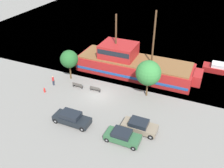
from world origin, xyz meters
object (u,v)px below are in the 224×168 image
at_px(bench_promenade_east, 95,89).
at_px(pedestrian_walking_near, 53,81).
at_px(parked_car_curb_front, 122,136).
at_px(fire_hydrant, 44,90).
at_px(moored_boat_dockside, 221,69).
at_px(parked_car_curb_rear, 72,118).
at_px(bench_promenade_west, 78,85).
at_px(parked_car_curb_mid, 139,126).
at_px(pirate_ship, 132,64).

relative_size(bench_promenade_east, pedestrian_walking_near, 0.98).
relative_size(parked_car_curb_front, fire_hydrant, 5.38).
xyz_separation_m(moored_boat_dockside, parked_car_curb_rear, (-16.53, -22.02, 0.19)).
relative_size(parked_car_curb_front, bench_promenade_east, 2.58).
distance_m(bench_promenade_east, bench_promenade_west, 2.97).
bearing_deg(parked_car_curb_front, parked_car_curb_mid, 63.16).
relative_size(moored_boat_dockside, parked_car_curb_front, 1.48).
bearing_deg(bench_promenade_east, parked_car_curb_rear, -85.28).
xyz_separation_m(bench_promenade_east, pedestrian_walking_near, (-6.89, -1.05, 0.38)).
bearing_deg(moored_boat_dockside, parked_car_curb_front, -112.91).
height_order(bench_promenade_east, pedestrian_walking_near, pedestrian_walking_near).
bearing_deg(moored_boat_dockside, parked_car_curb_rear, -126.90).
bearing_deg(pedestrian_walking_near, bench_promenade_east, 8.63).
xyz_separation_m(bench_promenade_west, pedestrian_walking_near, (-3.93, -0.85, 0.38)).
bearing_deg(parked_car_curb_rear, fire_hydrant, 149.39).
distance_m(moored_boat_dockside, parked_car_curb_front, 24.32).
xyz_separation_m(pirate_ship, parked_car_curb_rear, (-2.60, -15.40, -1.00)).
height_order(parked_car_curb_front, pedestrian_walking_near, pedestrian_walking_near).
xyz_separation_m(parked_car_curb_front, pedestrian_walking_near, (-14.60, 7.16, 0.10)).
distance_m(parked_car_curb_rear, pedestrian_walking_near, 10.13).
relative_size(pirate_ship, parked_car_curb_rear, 4.30).
height_order(parked_car_curb_front, bench_promenade_west, parked_car_curb_front).
bearing_deg(fire_hydrant, moored_boat_dockside, 36.08).
relative_size(bench_promenade_west, pedestrian_walking_near, 1.02).
distance_m(pirate_ship, bench_promenade_west, 10.03).
bearing_deg(parked_car_curb_rear, pirate_ship, 80.43).
bearing_deg(parked_car_curb_mid, parked_car_curb_front, -116.84).
xyz_separation_m(pirate_ship, bench_promenade_west, (-6.20, -7.77, -1.35)).
xyz_separation_m(pirate_ship, moored_boat_dockside, (13.93, 6.62, -1.19)).
relative_size(moored_boat_dockside, bench_promenade_west, 3.71).
height_order(pirate_ship, parked_car_curb_rear, pirate_ship).
height_order(moored_boat_dockside, pedestrian_walking_near, pedestrian_walking_near).
distance_m(fire_hydrant, bench_promenade_east, 7.68).
xyz_separation_m(parked_car_curb_rear, fire_hydrant, (-7.55, 4.47, -0.38)).
bearing_deg(parked_car_curb_mid, bench_promenade_east, 147.34).
bearing_deg(pirate_ship, moored_boat_dockside, 25.41).
height_order(fire_hydrant, bench_promenade_west, bench_promenade_west).
distance_m(pirate_ship, bench_promenade_east, 8.35).
bearing_deg(moored_boat_dockside, bench_promenade_east, -140.42).
relative_size(parked_car_curb_front, pedestrian_walking_near, 2.54).
relative_size(parked_car_curb_rear, bench_promenade_east, 3.02).
bearing_deg(parked_car_curb_front, pedestrian_walking_near, 153.89).
distance_m(parked_car_curb_mid, parked_car_curb_rear, 8.57).
bearing_deg(fire_hydrant, pedestrian_walking_near, 89.58).
relative_size(parked_car_curb_mid, bench_promenade_east, 2.69).
distance_m(moored_boat_dockside, fire_hydrant, 29.80).
height_order(parked_car_curb_front, parked_car_curb_mid, parked_car_curb_mid).
bearing_deg(parked_car_curb_front, moored_boat_dockside, 67.09).
bearing_deg(fire_hydrant, parked_car_curb_rear, -30.61).
relative_size(parked_car_curb_front, parked_car_curb_mid, 0.96).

